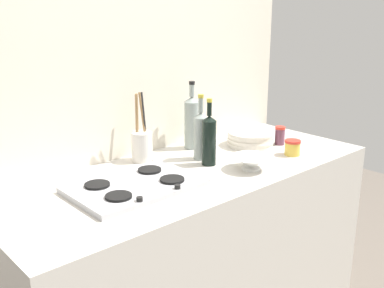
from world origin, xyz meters
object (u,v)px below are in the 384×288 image
(wine_bottle_mid_left, at_px, (201,135))
(utensil_crock, at_px, (142,145))
(mixing_bowl, at_px, (251,162))
(condiment_jar_front, at_px, (280,135))
(condiment_jar_rear, at_px, (292,147))
(wine_bottle_leftmost, at_px, (208,139))
(wine_bottle_mid_right, at_px, (192,122))
(plate_stack, at_px, (250,139))
(stovetop_hob, at_px, (135,186))

(wine_bottle_mid_left, xyz_separation_m, utensil_crock, (-0.23, 0.16, -0.04))
(mixing_bowl, height_order, condiment_jar_front, condiment_jar_front)
(condiment_jar_rear, bearing_deg, utensil_crock, 145.03)
(condiment_jar_rear, bearing_deg, condiment_jar_front, 57.29)
(condiment_jar_front, height_order, condiment_jar_rear, condiment_jar_front)
(wine_bottle_mid_left, distance_m, condiment_jar_rear, 0.46)
(wine_bottle_leftmost, xyz_separation_m, wine_bottle_mid_right, (0.11, 0.24, 0.02))
(wine_bottle_leftmost, distance_m, wine_bottle_mid_left, 0.09)
(wine_bottle_mid_right, relative_size, mixing_bowl, 1.88)
(plate_stack, bearing_deg, mixing_bowl, -137.95)
(plate_stack, height_order, condiment_jar_rear, condiment_jar_rear)
(plate_stack, distance_m, wine_bottle_mid_right, 0.33)
(wine_bottle_leftmost, height_order, wine_bottle_mid_left, wine_bottle_mid_left)
(stovetop_hob, distance_m, wine_bottle_mid_right, 0.61)
(utensil_crock, bearing_deg, stovetop_hob, -130.28)
(utensil_crock, bearing_deg, plate_stack, -16.80)
(stovetop_hob, bearing_deg, wine_bottle_mid_left, 13.00)
(mixing_bowl, xyz_separation_m, condiment_jar_rear, (0.31, 0.01, 0.00))
(stovetop_hob, height_order, mixing_bowl, mixing_bowl)
(wine_bottle_mid_right, bearing_deg, wine_bottle_mid_left, -118.45)
(plate_stack, xyz_separation_m, condiment_jar_front, (0.13, -0.09, 0.01))
(wine_bottle_mid_left, xyz_separation_m, mixing_bowl, (0.07, -0.26, -0.09))
(stovetop_hob, xyz_separation_m, wine_bottle_leftmost, (0.43, 0.02, 0.11))
(utensil_crock, height_order, condiment_jar_front, utensil_crock)
(stovetop_hob, relative_size, utensil_crock, 1.55)
(wine_bottle_mid_right, distance_m, condiment_jar_rear, 0.52)
(wine_bottle_mid_right, bearing_deg, wine_bottle_leftmost, -115.36)
(stovetop_hob, relative_size, condiment_jar_rear, 6.53)
(stovetop_hob, xyz_separation_m, wine_bottle_mid_right, (0.54, 0.26, 0.13))
(stovetop_hob, xyz_separation_m, condiment_jar_front, (0.93, 0.00, 0.04))
(wine_bottle_leftmost, relative_size, utensil_crock, 0.94)
(mixing_bowl, height_order, utensil_crock, utensil_crock)
(stovetop_hob, relative_size, mixing_bowl, 2.78)
(wine_bottle_mid_right, relative_size, condiment_jar_front, 3.58)
(plate_stack, height_order, wine_bottle_leftmost, wine_bottle_leftmost)
(condiment_jar_front, xyz_separation_m, condiment_jar_rear, (-0.10, -0.15, -0.01))
(stovetop_hob, height_order, condiment_jar_rear, condiment_jar_rear)
(plate_stack, bearing_deg, utensil_crock, 163.20)
(condiment_jar_front, bearing_deg, utensil_crock, 159.18)
(condiment_jar_rear, bearing_deg, plate_stack, 96.77)
(wine_bottle_mid_left, bearing_deg, condiment_jar_front, -12.15)
(condiment_jar_front, bearing_deg, wine_bottle_leftmost, 177.55)
(wine_bottle_mid_left, height_order, utensil_crock, utensil_crock)
(plate_stack, distance_m, condiment_jar_front, 0.16)
(wine_bottle_leftmost, bearing_deg, condiment_jar_rear, -23.50)
(wine_bottle_mid_right, relative_size, condiment_jar_rear, 4.42)
(plate_stack, relative_size, utensil_crock, 0.73)
(wine_bottle_leftmost, xyz_separation_m, wine_bottle_mid_left, (0.03, 0.08, -0.00))
(mixing_bowl, xyz_separation_m, condiment_jar_front, (0.41, 0.16, 0.01))
(stovetop_hob, height_order, wine_bottle_mid_right, wine_bottle_mid_right)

